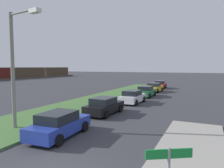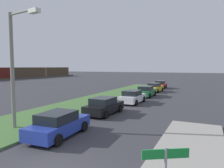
% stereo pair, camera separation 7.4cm
% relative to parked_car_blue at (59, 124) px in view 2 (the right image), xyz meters
% --- Properties ---
extents(grass_median, '(60.00, 6.00, 0.12)m').
position_rel_parked_car_blue_xyz_m(grass_median, '(6.01, 4.21, -0.66)').
color(grass_median, '#477238').
rests_on(grass_median, ground).
extents(parked_car_blue, '(4.39, 2.20, 1.47)m').
position_rel_parked_car_blue_xyz_m(parked_car_blue, '(0.00, 0.00, 0.00)').
color(parked_car_blue, '#23389E').
rests_on(parked_car_blue, ground).
extents(parked_car_black, '(4.37, 2.15, 1.47)m').
position_rel_parked_car_blue_xyz_m(parked_car_black, '(6.27, 0.24, 0.00)').
color(parked_car_black, black).
rests_on(parked_car_black, ground).
extents(parked_car_white, '(4.33, 2.09, 1.47)m').
position_rel_parked_car_blue_xyz_m(parked_car_white, '(12.50, -0.15, 0.00)').
color(parked_car_white, silver).
rests_on(parked_car_white, ground).
extents(parked_car_green, '(4.31, 2.04, 1.47)m').
position_rel_parked_car_blue_xyz_m(parked_car_green, '(18.20, -0.11, 0.00)').
color(parked_car_green, '#1E6B38').
rests_on(parked_car_green, ground).
extents(parked_car_yellow, '(4.40, 2.22, 1.47)m').
position_rel_parked_car_blue_xyz_m(parked_car_yellow, '(24.13, 0.12, 0.00)').
color(parked_car_yellow, gold).
rests_on(parked_car_yellow, ground).
extents(parked_car_red, '(4.38, 2.18, 1.47)m').
position_rel_parked_car_blue_xyz_m(parked_car_red, '(30.20, 0.46, 0.00)').
color(parked_car_red, red).
rests_on(parked_car_red, ground).
extents(streetlight, '(0.68, 2.87, 7.50)m').
position_rel_parked_car_blue_xyz_m(streetlight, '(-0.13, 3.25, 3.67)').
color(streetlight, gray).
rests_on(streetlight, ground).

